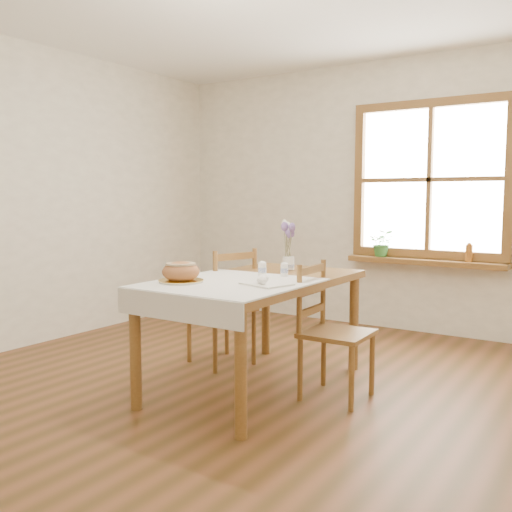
{
  "coord_description": "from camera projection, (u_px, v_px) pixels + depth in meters",
  "views": [
    {
      "loc": [
        2.08,
        -2.86,
        1.3
      ],
      "look_at": [
        0.0,
        0.3,
        0.9
      ],
      "focal_mm": 40.0,
      "sensor_mm": 36.0,
      "label": 1
    }
  ],
  "objects": [
    {
      "name": "ground",
      "position": [
        230.0,
        400.0,
        3.64
      ],
      "size": [
        5.0,
        5.0,
        0.0
      ],
      "primitive_type": "plane",
      "color": "brown",
      "rests_on": "ground"
    },
    {
      "name": "room_walls",
      "position": [
        229.0,
        129.0,
        3.47
      ],
      "size": [
        4.6,
        5.1,
        2.65
      ],
      "color": "white",
      "rests_on": "ground"
    },
    {
      "name": "window",
      "position": [
        430.0,
        180.0,
        5.27
      ],
      "size": [
        1.46,
        0.08,
        1.46
      ],
      "color": "brown",
      "rests_on": "ground"
    },
    {
      "name": "window_sill",
      "position": [
        425.0,
        262.0,
        5.29
      ],
      "size": [
        1.46,
        0.2,
        0.05
      ],
      "color": "brown",
      "rests_on": "ground"
    },
    {
      "name": "dining_table",
      "position": [
        256.0,
        291.0,
        3.82
      ],
      "size": [
        0.9,
        1.6,
        0.75
      ],
      "color": "brown",
      "rests_on": "ground"
    },
    {
      "name": "table_linen",
      "position": [
        229.0,
        283.0,
        3.56
      ],
      "size": [
        0.91,
        0.99,
        0.01
      ],
      "primitive_type": "cube",
      "color": "white",
      "rests_on": "dining_table"
    },
    {
      "name": "chair_left",
      "position": [
        221.0,
        306.0,
        4.41
      ],
      "size": [
        0.55,
        0.54,
        0.9
      ],
      "primitive_type": null,
      "rotation": [
        0.0,
        0.0,
        -1.89
      ],
      "color": "brown",
      "rests_on": "ground"
    },
    {
      "name": "chair_right",
      "position": [
        337.0,
        331.0,
        3.65
      ],
      "size": [
        0.44,
        0.42,
        0.87
      ],
      "primitive_type": null,
      "rotation": [
        0.0,
        0.0,
        1.6
      ],
      "color": "brown",
      "rests_on": "ground"
    },
    {
      "name": "bread_plate",
      "position": [
        181.0,
        281.0,
        3.57
      ],
      "size": [
        0.31,
        0.31,
        0.01
      ],
      "primitive_type": "cylinder",
      "rotation": [
        0.0,
        0.0,
        -0.13
      ],
      "color": "white",
      "rests_on": "table_linen"
    },
    {
      "name": "bread_loaf",
      "position": [
        181.0,
        270.0,
        3.56
      ],
      "size": [
        0.23,
        0.23,
        0.13
      ],
      "primitive_type": "ellipsoid",
      "color": "#AF6B3E",
      "rests_on": "bread_plate"
    },
    {
      "name": "egg_napkin",
      "position": [
        267.0,
        284.0,
        3.47
      ],
      "size": [
        0.32,
        0.29,
        0.01
      ],
      "primitive_type": "cube",
      "rotation": [
        0.0,
        0.0,
        -0.26
      ],
      "color": "white",
      "rests_on": "table_linen"
    },
    {
      "name": "eggs",
      "position": [
        267.0,
        279.0,
        3.46
      ],
      "size": [
        0.25,
        0.23,
        0.05
      ],
      "primitive_type": null,
      "rotation": [
        0.0,
        0.0,
        -0.26
      ],
      "color": "white",
      "rests_on": "egg_napkin"
    },
    {
      "name": "salt_shaker",
      "position": [
        262.0,
        269.0,
        3.83
      ],
      "size": [
        0.07,
        0.07,
        0.11
      ],
      "primitive_type": "cylinder",
      "rotation": [
        0.0,
        0.0,
        0.32
      ],
      "color": "white",
      "rests_on": "table_linen"
    },
    {
      "name": "pepper_shaker",
      "position": [
        284.0,
        269.0,
        3.83
      ],
      "size": [
        0.06,
        0.06,
        0.1
      ],
      "primitive_type": "cylinder",
      "rotation": [
        0.0,
        0.0,
        -0.22
      ],
      "color": "white",
      "rests_on": "table_linen"
    },
    {
      "name": "flower_vase",
      "position": [
        289.0,
        264.0,
        4.2
      ],
      "size": [
        0.1,
        0.1,
        0.09
      ],
      "primitive_type": "cylinder",
      "rotation": [
        0.0,
        0.0,
        -0.2
      ],
      "color": "white",
      "rests_on": "dining_table"
    },
    {
      "name": "lavender_bouquet",
      "position": [
        289.0,
        239.0,
        4.18
      ],
      "size": [
        0.15,
        0.15,
        0.28
      ],
      "primitive_type": null,
      "color": "#6C518F",
      "rests_on": "flower_vase"
    },
    {
      "name": "potted_plant",
      "position": [
        382.0,
        246.0,
        5.51
      ],
      "size": [
        0.3,
        0.31,
        0.2
      ],
      "primitive_type": "imported",
      "rotation": [
        0.0,
        0.0,
        0.28
      ],
      "color": "#357B31",
      "rests_on": "window_sill"
    },
    {
      "name": "amber_bottle",
      "position": [
        469.0,
        252.0,
        5.07
      ],
      "size": [
        0.08,
        0.08,
        0.17
      ],
      "primitive_type": "cylinder",
      "rotation": [
        0.0,
        0.0,
        -0.28
      ],
      "color": "#99571C",
      "rests_on": "window_sill"
    }
  ]
}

